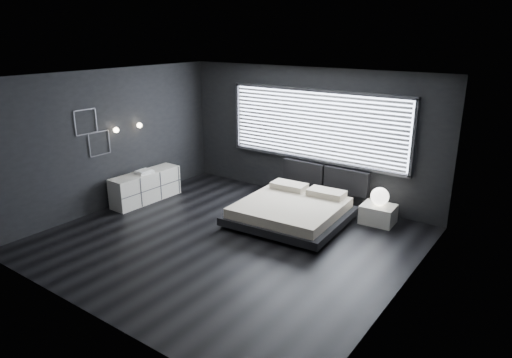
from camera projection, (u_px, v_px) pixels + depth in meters
The scene contains 12 objects.
room at pixel (226, 163), 7.57m from camera, with size 6.04×6.00×2.80m.
window at pixel (315, 126), 9.48m from camera, with size 4.14×0.09×1.52m.
headboard at pixel (325, 177), 9.59m from camera, with size 1.96×0.16×0.52m.
sconce_near at pixel (116, 130), 9.14m from camera, with size 0.18×0.11×0.11m.
sconce_far at pixel (139, 125), 9.60m from camera, with size 0.18×0.11×0.11m.
wall_art_upper at pixel (86, 122), 8.65m from camera, with size 0.01×0.48×0.48m.
wall_art_lower at pixel (100, 143), 8.99m from camera, with size 0.01×0.48×0.48m.
bed at pixel (291, 210), 8.67m from camera, with size 2.14×2.05×0.53m.
nightstand at pixel (378, 214), 8.66m from camera, with size 0.61×0.51×0.36m, color white.
orb_lamp at pixel (380, 196), 8.57m from camera, with size 0.34×0.34×0.34m, color white.
dresser at pixel (146, 187), 9.75m from camera, with size 0.49×1.61×0.64m.
book_stack at pixel (144, 172), 9.59m from camera, with size 0.30×0.37×0.07m.
Camera 1 is at (4.63, -5.63, 3.49)m, focal length 32.00 mm.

